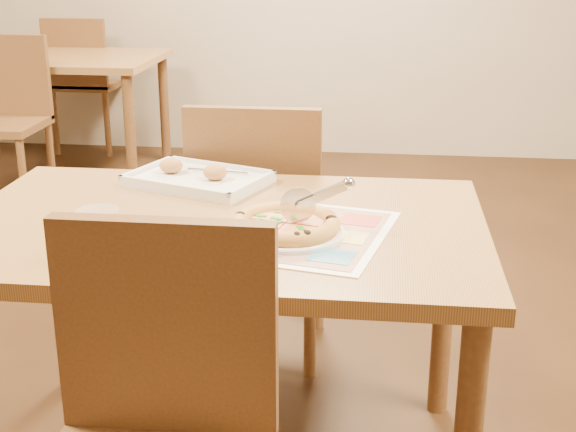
# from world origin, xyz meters

# --- Properties ---
(dining_table) EXTENTS (1.30, 0.85, 0.72)m
(dining_table) POSITION_xyz_m (0.00, 0.00, 0.63)
(dining_table) COLOR #98693D
(dining_table) RESTS_ON ground
(chair_near) EXTENTS (0.42, 0.42, 0.47)m
(chair_near) POSITION_xyz_m (0.00, -0.60, 0.57)
(chair_near) COLOR brown
(chair_near) RESTS_ON ground
(chair_far) EXTENTS (0.42, 0.42, 0.47)m
(chair_far) POSITION_xyz_m (-0.00, 0.60, 0.57)
(chair_far) COLOR brown
(chair_far) RESTS_ON ground
(bg_table) EXTENTS (1.30, 0.85, 0.72)m
(bg_table) POSITION_xyz_m (-1.60, 2.80, 0.63)
(bg_table) COLOR #98693D
(bg_table) RESTS_ON ground
(bg_chair_near) EXTENTS (0.42, 0.42, 0.47)m
(bg_chair_near) POSITION_xyz_m (-1.60, 2.20, 0.57)
(bg_chair_near) COLOR brown
(bg_chair_near) RESTS_ON ground
(bg_chair_far) EXTENTS (0.42, 0.42, 0.47)m
(bg_chair_far) POSITION_xyz_m (-1.60, 3.30, 0.57)
(bg_chair_far) COLOR brown
(bg_chair_far) RESTS_ON ground
(plate) EXTENTS (0.34, 0.34, 0.01)m
(plate) POSITION_xyz_m (0.18, -0.09, 0.73)
(plate) COLOR white
(plate) RESTS_ON dining_table
(pizza) EXTENTS (0.26, 0.26, 0.04)m
(pizza) POSITION_xyz_m (0.17, -0.08, 0.75)
(pizza) COLOR #E09B4C
(pizza) RESTS_ON plate
(pizza_cutter) EXTENTS (0.16, 0.07, 0.10)m
(pizza_cutter) POSITION_xyz_m (0.24, -0.07, 0.81)
(pizza_cutter) COLOR silver
(pizza_cutter) RESTS_ON pizza
(appetizer_tray) EXTENTS (0.43, 0.36, 0.06)m
(appetizer_tray) POSITION_xyz_m (-0.12, 0.30, 0.74)
(appetizer_tray) COLOR silver
(appetizer_tray) RESTS_ON dining_table
(glass_tumbler) EXTENTS (0.09, 0.09, 0.11)m
(glass_tumbler) POSITION_xyz_m (-0.20, -0.28, 0.77)
(glass_tumbler) COLOR #8D310A
(glass_tumbler) RESTS_ON dining_table
(menu) EXTENTS (0.40, 0.49, 0.00)m
(menu) POSITION_xyz_m (0.25, -0.07, 0.72)
(menu) COLOR white
(menu) RESTS_ON dining_table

